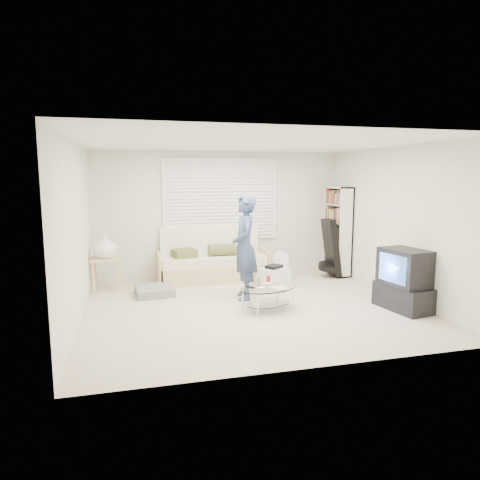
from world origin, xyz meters
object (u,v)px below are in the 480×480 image
object	(u,v)px
bookshelf	(337,231)
coffee_table	(268,291)
futon_sofa	(213,263)
tv_unit	(404,280)

from	to	relation	value
bookshelf	coffee_table	distance (m)	2.95
futon_sofa	bookshelf	distance (m)	2.63
bookshelf	tv_unit	xyz separation A→B (m)	(-0.13, -2.44, -0.45)
futon_sofa	bookshelf	world-z (taller)	bookshelf
bookshelf	tv_unit	distance (m)	2.48
bookshelf	coffee_table	bearing A→B (deg)	-137.25
futon_sofa	coffee_table	bearing A→B (deg)	-77.96
futon_sofa	bookshelf	bearing A→B (deg)	-3.43
tv_unit	bookshelf	bearing A→B (deg)	87.06
tv_unit	coffee_table	size ratio (longest dim) A/B	0.83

